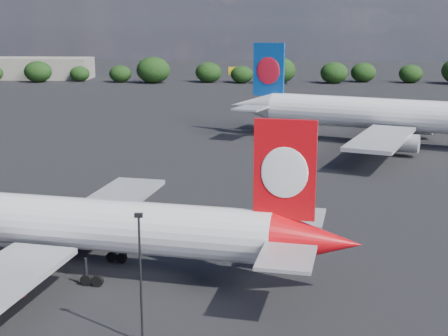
{
  "coord_description": "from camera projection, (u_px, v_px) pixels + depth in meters",
  "views": [
    {
      "loc": [
        18.75,
        -45.74,
        21.66
      ],
      "look_at": [
        16.0,
        12.0,
        8.0
      ],
      "focal_mm": 50.0,
      "sensor_mm": 36.0,
      "label": 1
    }
  ],
  "objects": [
    {
      "name": "apron_lamp_post",
      "position": [
        140.0,
        271.0,
        41.88
      ],
      "size": [
        0.55,
        0.3,
        9.35
      ],
      "color": "black",
      "rests_on": "ground"
    },
    {
      "name": "horizon_treeline",
      "position": [
        238.0,
        72.0,
        222.32
      ],
      "size": [
        205.45,
        16.51,
        9.31
      ],
      "color": "black",
      "rests_on": "ground"
    },
    {
      "name": "billboard_yellow",
      "position": [
        235.0,
        71.0,
        225.79
      ],
      "size": [
        5.0,
        0.3,
        5.5
      ],
      "color": "gold",
      "rests_on": "ground"
    },
    {
      "name": "terminal_building",
      "position": [
        36.0,
        68.0,
        239.04
      ],
      "size": [
        42.0,
        16.0,
        8.0
      ],
      "color": "gray",
      "rests_on": "ground"
    },
    {
      "name": "ground",
      "position": [
        146.0,
        148.0,
        108.64
      ],
      "size": [
        500.0,
        500.0,
        0.0
      ],
      "primitive_type": "plane",
      "color": "black",
      "rests_on": "ground"
    },
    {
      "name": "qantas_airliner",
      "position": [
        95.0,
        226.0,
        53.98
      ],
      "size": [
        43.61,
        41.64,
        14.26
      ],
      "color": "white",
      "rests_on": "ground"
    },
    {
      "name": "china_southern_airliner",
      "position": [
        375.0,
        114.0,
        111.39
      ],
      "size": [
        52.09,
        50.14,
        17.7
      ],
      "color": "white",
      "rests_on": "ground"
    },
    {
      "name": "highway_sign",
      "position": [
        150.0,
        74.0,
        221.52
      ],
      "size": [
        6.0,
        0.3,
        4.5
      ],
      "color": "#14651E",
      "rests_on": "ground"
    }
  ]
}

